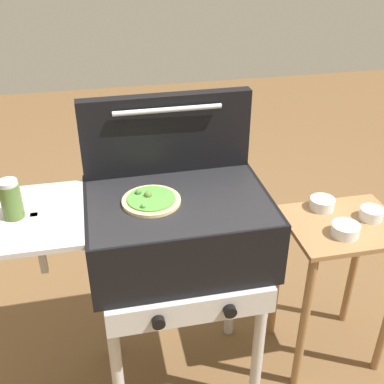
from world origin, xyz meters
name	(u,v)px	position (x,y,z in m)	size (l,w,h in m)	color
ground_plane	(181,373)	(0.00, 0.00, 0.00)	(8.00, 8.00, 0.00)	brown
grill	(175,234)	(-0.01, 0.00, 0.76)	(0.96, 0.53, 0.90)	black
grill_lid_open	(166,134)	(0.00, 0.21, 1.05)	(0.63, 0.08, 0.30)	black
pizza_veggie	(151,200)	(-0.09, 0.00, 0.91)	(0.20, 0.20, 0.04)	#E0C17F
sauce_jar	(11,200)	(-0.54, 0.00, 0.97)	(0.07, 0.07, 0.13)	#4C6B2D
prep_table	(337,262)	(0.66, 0.00, 0.51)	(0.44, 0.36, 0.70)	olive
topping_bowl_near	(371,214)	(0.78, 0.01, 0.72)	(0.09, 0.09, 0.04)	silver
topping_bowl_far	(345,230)	(0.62, -0.07, 0.72)	(0.11, 0.11, 0.04)	silver
topping_bowl_middle	(322,204)	(0.62, 0.12, 0.72)	(0.10, 0.10, 0.04)	silver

